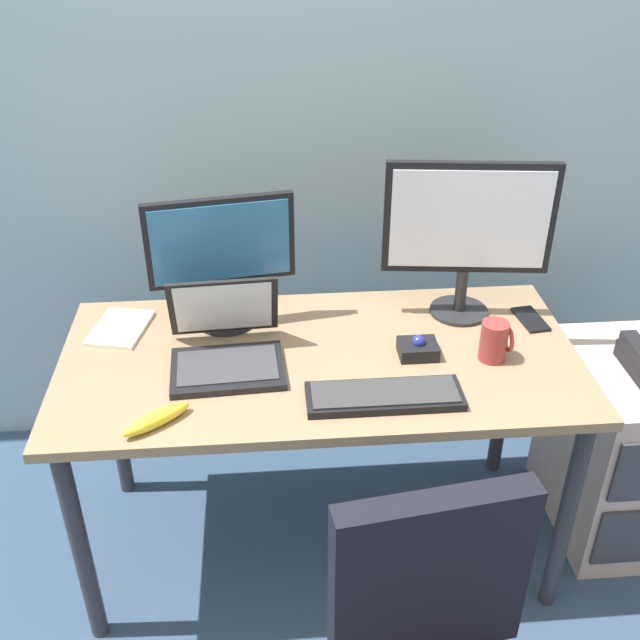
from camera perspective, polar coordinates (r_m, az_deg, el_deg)
name	(u,v)px	position (r m, az deg, el deg)	size (l,w,h in m)	color
ground_plane	(320,539)	(2.63, 0.00, -16.37)	(8.00, 8.00, 0.00)	#344963
back_wall	(302,64)	(2.53, -1.39, 18.97)	(6.00, 0.10, 2.80)	#91ADB6
desk	(320,380)	(2.18, 0.00, -4.57)	(1.48, 0.72, 0.75)	#927757
file_cabinet	(628,446)	(2.68, 22.45, -8.91)	(0.42, 0.53, 0.64)	#C7ADA0
monitor_main	(468,228)	(2.24, 11.25, 6.90)	(0.50, 0.18, 0.49)	#262628
monitor_side	(221,252)	(2.19, -7.55, 5.14)	(0.43, 0.18, 0.40)	#262628
keyboard	(384,396)	(1.97, 4.93, -5.78)	(0.41, 0.14, 0.03)	black
laptop	(226,345)	(2.10, -7.18, -1.94)	(0.33, 0.32, 0.23)	black
trackball_mouse	(418,348)	(2.14, 7.49, -2.15)	(0.11, 0.09, 0.07)	black
coffee_mug	(495,341)	(2.15, 13.20, -1.56)	(0.09, 0.08, 0.12)	maroon
paper_notepad	(120,328)	(2.32, -15.00, -0.60)	(0.15, 0.21, 0.01)	white
cell_phone	(531,319)	(2.38, 15.77, 0.06)	(0.07, 0.14, 0.01)	black
banana	(156,419)	(1.92, -12.38, -7.38)	(0.19, 0.04, 0.04)	yellow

